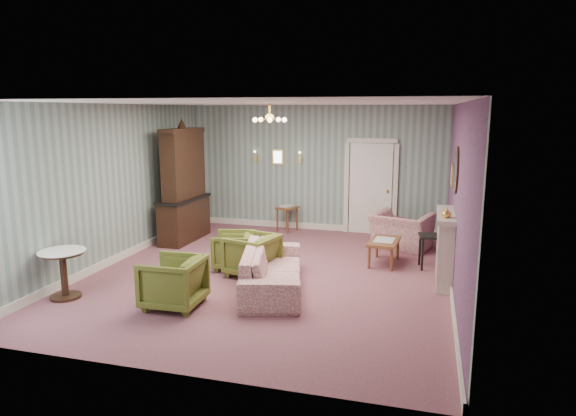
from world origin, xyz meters
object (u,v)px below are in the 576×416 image
(olive_chair_b, at_px, (252,253))
(coffee_table, at_px, (384,252))
(dresser, at_px, (183,182))
(olive_chair_a, at_px, (173,280))
(pedestal_table, at_px, (64,274))
(side_table_black, at_px, (431,252))
(wingback_chair, at_px, (402,225))
(sofa_chintz, at_px, (273,262))
(fireplace, at_px, (445,247))
(olive_chair_c, at_px, (234,248))

(olive_chair_b, xyz_separation_m, coffee_table, (2.12, 1.26, -0.17))
(olive_chair_b, xyz_separation_m, dresser, (-2.21, 1.88, 0.88))
(olive_chair_a, xyz_separation_m, pedestal_table, (-1.75, -0.12, -0.03))
(pedestal_table, bearing_deg, side_table_black, 29.26)
(olive_chair_a, distance_m, wingback_chair, 5.08)
(sofa_chintz, distance_m, wingback_chair, 3.52)
(olive_chair_a, xyz_separation_m, fireplace, (3.76, 2.18, 0.17))
(olive_chair_b, bearing_deg, pedestal_table, -39.04)
(coffee_table, bearing_deg, sofa_chintz, -131.37)
(fireplace, bearing_deg, olive_chair_a, -149.91)
(olive_chair_c, distance_m, fireplace, 3.62)
(olive_chair_a, bearing_deg, wingback_chair, 142.26)
(olive_chair_a, bearing_deg, olive_chair_c, 173.58)
(olive_chair_b, bearing_deg, olive_chair_a, -6.21)
(wingback_chair, bearing_deg, coffee_table, 95.69)
(dresser, bearing_deg, olive_chair_c, -40.29)
(coffee_table, bearing_deg, olive_chair_a, -133.24)
(olive_chair_b, bearing_deg, dresser, -116.17)
(wingback_chair, height_order, fireplace, fireplace)
(olive_chair_c, distance_m, wingback_chair, 3.56)
(olive_chair_b, distance_m, fireplace, 3.20)
(olive_chair_c, distance_m, sofa_chintz, 1.30)
(olive_chair_a, height_order, olive_chair_b, olive_chair_a)
(sofa_chintz, height_order, wingback_chair, wingback_chair)
(pedestal_table, bearing_deg, olive_chair_b, 36.71)
(wingback_chair, bearing_deg, olive_chair_c, 54.91)
(wingback_chair, xyz_separation_m, coffee_table, (-0.25, -1.21, -0.26))
(dresser, xyz_separation_m, coffee_table, (4.33, -0.62, -1.05))
(olive_chair_c, bearing_deg, wingback_chair, 115.21)
(olive_chair_b, height_order, side_table_black, olive_chair_b)
(dresser, height_order, side_table_black, dresser)
(olive_chair_c, distance_m, dresser, 2.53)
(pedestal_table, bearing_deg, wingback_chair, 41.80)
(olive_chair_c, xyz_separation_m, fireplace, (3.60, 0.24, 0.22))
(wingback_chair, relative_size, fireplace, 0.80)
(olive_chair_a, relative_size, olive_chair_c, 1.12)
(olive_chair_b, relative_size, sofa_chintz, 0.35)
(sofa_chintz, xyz_separation_m, side_table_black, (2.41, 1.75, -0.13))
(olive_chair_b, xyz_separation_m, sofa_chintz, (0.53, -0.54, 0.05))
(fireplace, bearing_deg, coffee_table, 144.96)
(sofa_chintz, distance_m, fireplace, 2.83)
(fireplace, bearing_deg, sofa_chintz, -157.65)
(olive_chair_b, relative_size, dresser, 0.31)
(olive_chair_b, xyz_separation_m, wingback_chair, (2.37, 2.47, 0.09))
(coffee_table, height_order, pedestal_table, pedestal_table)
(olive_chair_a, relative_size, pedestal_table, 1.09)
(sofa_chintz, relative_size, fireplace, 1.61)
(dresser, bearing_deg, wingback_chair, 9.01)
(olive_chair_b, distance_m, dresser, 3.03)
(olive_chair_a, distance_m, olive_chair_c, 1.95)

